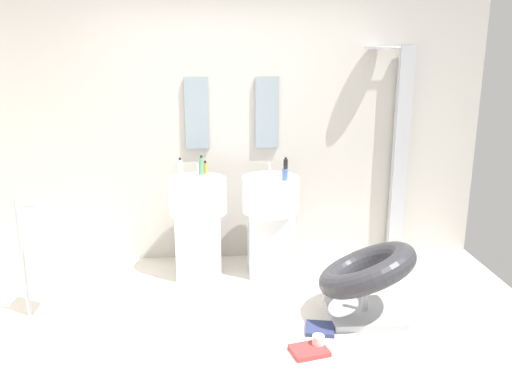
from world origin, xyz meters
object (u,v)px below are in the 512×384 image
(pedestal_sink_right, at_px, (270,219))
(soap_bottle_clear, at_px, (180,168))
(pedestal_sink_left, at_px, (198,221))
(towel_rack, at_px, (41,240))
(magazine_red, at_px, (309,351))
(coffee_mug, at_px, (318,342))
(soap_bottle_green, at_px, (201,166))
(lounge_chair, at_px, (366,276))
(soap_bottle_amber, at_px, (205,168))
(magazine_navy, at_px, (320,329))
(soap_bottle_black, at_px, (286,166))
(soap_bottle_blue, at_px, (285,174))
(shower_column, at_px, (399,149))

(pedestal_sink_right, distance_m, soap_bottle_clear, 0.95)
(pedestal_sink_left, xyz_separation_m, towel_rack, (-1.16, -0.72, 0.12))
(pedestal_sink_right, distance_m, magazine_red, 1.51)
(coffee_mug, bearing_deg, soap_bottle_green, 118.21)
(soap_bottle_clear, bearing_deg, lounge_chair, -35.78)
(soap_bottle_green, relative_size, soap_bottle_clear, 1.05)
(soap_bottle_amber, height_order, soap_bottle_clear, soap_bottle_clear)
(magazine_red, bearing_deg, magazine_navy, 51.83)
(lounge_chair, distance_m, soap_bottle_amber, 1.77)
(soap_bottle_black, bearing_deg, soap_bottle_blue, -98.52)
(towel_rack, bearing_deg, lounge_chair, -4.96)
(coffee_mug, bearing_deg, soap_bottle_black, 92.04)
(coffee_mug, xyz_separation_m, soap_bottle_blue, (-0.09, 1.26, 0.90))
(shower_column, relative_size, soap_bottle_clear, 12.24)
(magazine_red, bearing_deg, soap_bottle_blue, 76.63)
(soap_bottle_black, bearing_deg, soap_bottle_clear, 179.85)
(soap_bottle_blue, relative_size, soap_bottle_clear, 0.72)
(pedestal_sink_right, bearing_deg, soap_bottle_amber, 162.68)
(coffee_mug, distance_m, soap_bottle_clear, 2.03)
(coffee_mug, height_order, soap_bottle_blue, soap_bottle_blue)
(pedestal_sink_right, bearing_deg, towel_rack, -158.39)
(pedestal_sink_right, bearing_deg, soap_bottle_blue, -45.70)
(soap_bottle_green, height_order, soap_bottle_blue, soap_bottle_green)
(pedestal_sink_right, xyz_separation_m, lounge_chair, (0.65, -0.94, -0.16))
(shower_column, xyz_separation_m, coffee_mug, (-1.08, -1.71, -1.02))
(lounge_chair, relative_size, magazine_navy, 5.03)
(towel_rack, relative_size, soap_bottle_blue, 7.88)
(pedestal_sink_left, relative_size, magazine_navy, 4.79)
(pedestal_sink_right, xyz_separation_m, soap_bottle_amber, (-0.59, 0.18, 0.45))
(pedestal_sink_left, bearing_deg, shower_column, 9.85)
(shower_column, height_order, soap_bottle_blue, shower_column)
(coffee_mug, xyz_separation_m, soap_bottle_green, (-0.82, 1.53, 0.93))
(pedestal_sink_right, xyz_separation_m, towel_rack, (-1.82, -0.72, 0.12))
(coffee_mug, distance_m, soap_bottle_amber, 1.97)
(magazine_red, xyz_separation_m, soap_bottle_blue, (-0.02, 1.31, 0.94))
(lounge_chair, bearing_deg, pedestal_sink_left, 144.39)
(soap_bottle_amber, relative_size, soap_bottle_clear, 0.72)
(pedestal_sink_right, bearing_deg, soap_bottle_black, 37.32)
(shower_column, distance_m, magazine_navy, 2.08)
(soap_bottle_amber, bearing_deg, coffee_mug, -63.21)
(soap_bottle_blue, bearing_deg, soap_bottle_green, 159.65)
(towel_rack, relative_size, soap_bottle_green, 5.38)
(magazine_red, distance_m, coffee_mug, 0.09)
(soap_bottle_green, height_order, soap_bottle_clear, soap_bottle_green)
(towel_rack, bearing_deg, shower_column, 18.83)
(soap_bottle_amber, bearing_deg, lounge_chair, -42.18)
(pedestal_sink_right, relative_size, soap_bottle_black, 6.45)
(magazine_red, xyz_separation_m, soap_bottle_black, (0.02, 1.54, 0.95))
(lounge_chair, distance_m, soap_bottle_black, 1.32)
(soap_bottle_amber, bearing_deg, pedestal_sink_left, -111.53)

